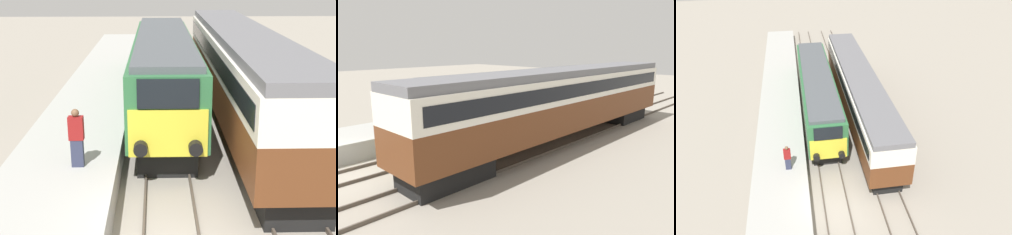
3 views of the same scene
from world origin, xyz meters
TOP-DOWN VIEW (x-y plane):
  - ground_plane at (0.00, 0.00)m, footprint 120.00×120.00m
  - platform_left at (-3.30, 8.00)m, footprint 3.50×50.00m
  - rails_near_track at (0.00, 5.00)m, footprint 1.51×60.00m
  - rails_far_track at (3.40, 5.00)m, footprint 1.50×60.00m
  - locomotive at (0.00, 11.58)m, footprint 2.70×16.24m
  - passenger_carriage at (3.40, 10.45)m, footprint 2.75×20.16m
  - person_on_platform at (-2.72, 3.07)m, footprint 0.44×0.26m

SIDE VIEW (x-z plane):
  - ground_plane at x=0.00m, z-range 0.00..0.00m
  - rails_near_track at x=0.00m, z-range 0.00..0.14m
  - rails_far_track at x=3.40m, z-range 0.00..0.14m
  - platform_left at x=-3.30m, z-range 0.00..0.97m
  - person_on_platform at x=-2.72m, z-range 0.97..2.76m
  - locomotive at x=0.00m, z-range 0.25..4.04m
  - passenger_carriage at x=3.40m, z-range 0.45..4.58m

